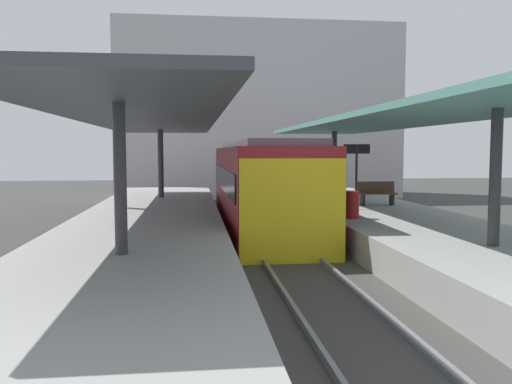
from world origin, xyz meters
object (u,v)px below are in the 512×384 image
(litter_bin, at_px, (352,205))
(passenger_mid_platform, at_px, (339,180))
(passenger_near_bench, at_px, (121,181))
(platform_bench, at_px, (377,192))
(commuter_train, at_px, (261,186))
(platform_sign, at_px, (357,162))

(litter_bin, xyz_separation_m, passenger_mid_platform, (0.89, 4.48, 0.48))
(passenger_mid_platform, bearing_deg, passenger_near_bench, -174.77)
(passenger_near_bench, bearing_deg, platform_bench, -0.98)
(passenger_near_bench, xyz_separation_m, passenger_mid_platform, (8.03, 0.73, -0.04))
(litter_bin, relative_size, passenger_mid_platform, 0.47)
(commuter_train, relative_size, passenger_mid_platform, 7.23)
(passenger_mid_platform, bearing_deg, litter_bin, -101.21)
(commuter_train, height_order, passenger_mid_platform, commuter_train)
(passenger_near_bench, bearing_deg, platform_sign, -10.29)
(litter_bin, bearing_deg, platform_sign, 69.38)
(commuter_train, distance_m, platform_sign, 3.50)
(platform_sign, height_order, litter_bin, platform_sign)
(platform_sign, distance_m, passenger_near_bench, 8.16)
(platform_bench, relative_size, litter_bin, 1.75)
(platform_sign, xyz_separation_m, litter_bin, (-0.86, -2.30, -1.22))
(passenger_mid_platform, bearing_deg, platform_bench, -37.41)
(commuter_train, distance_m, litter_bin, 4.33)
(platform_bench, distance_m, litter_bin, 4.14)
(commuter_train, distance_m, passenger_near_bench, 4.93)
(platform_sign, xyz_separation_m, passenger_near_bench, (-8.00, 1.45, -0.70))
(platform_bench, distance_m, passenger_near_bench, 9.20)
(platform_bench, height_order, litter_bin, platform_bench)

